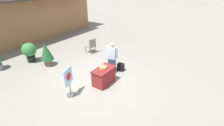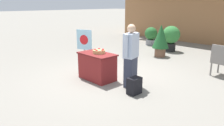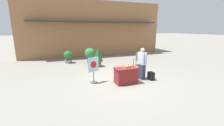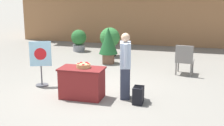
# 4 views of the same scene
# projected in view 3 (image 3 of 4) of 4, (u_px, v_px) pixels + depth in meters

# --- Properties ---
(ground_plane) EXTENTS (120.00, 120.00, 0.00)m
(ground_plane) POSITION_uv_depth(u_px,v_px,m) (123.00, 80.00, 7.96)
(ground_plane) COLOR gray
(storefront_building) EXTENTS (13.84, 4.88, 5.21)m
(storefront_building) POSITION_uv_depth(u_px,v_px,m) (92.00, 29.00, 16.04)
(storefront_building) COLOR #9E6B42
(storefront_building) RESTS_ON ground_plane
(display_table) EXTENTS (1.13, 0.65, 0.78)m
(display_table) POSITION_uv_depth(u_px,v_px,m) (126.00, 75.00, 7.37)
(display_table) COLOR maroon
(display_table) RESTS_ON ground_plane
(apple_basket) EXTENTS (0.35, 0.35, 0.13)m
(apple_basket) POSITION_uv_depth(u_px,v_px,m) (126.00, 66.00, 7.32)
(apple_basket) COLOR tan
(apple_basket) RESTS_ON display_table
(person_visitor) EXTENTS (0.35, 0.59, 1.67)m
(person_visitor) POSITION_uv_depth(u_px,v_px,m) (142.00, 63.00, 7.88)
(person_visitor) COLOR #33384C
(person_visitor) RESTS_ON ground_plane
(backpack) EXTENTS (0.24, 0.34, 0.42)m
(backpack) POSITION_uv_depth(u_px,v_px,m) (151.00, 76.00, 7.89)
(backpack) COLOR black
(backpack) RESTS_ON ground_plane
(poster_board) EXTENTS (0.58, 0.36, 1.29)m
(poster_board) POSITION_uv_depth(u_px,v_px,m) (93.00, 69.00, 7.37)
(poster_board) COLOR #4C4C51
(poster_board) RESTS_ON ground_plane
(patio_chair) EXTENTS (0.60, 0.60, 0.98)m
(patio_chair) POSITION_uv_depth(u_px,v_px,m) (138.00, 58.00, 10.80)
(patio_chair) COLOR gray
(patio_chair) RESTS_ON ground_plane
(potted_plant_near_right) EXTENTS (0.69, 0.69, 1.35)m
(potted_plant_near_right) POSITION_uv_depth(u_px,v_px,m) (98.00, 56.00, 10.55)
(potted_plant_near_right) COLOR brown
(potted_plant_near_right) RESTS_ON ground_plane
(potted_plant_far_right) EXTENTS (0.67, 0.67, 0.95)m
(potted_plant_far_right) POSITION_uv_depth(u_px,v_px,m) (68.00, 56.00, 11.67)
(potted_plant_far_right) COLOR gray
(potted_plant_far_right) RESTS_ON ground_plane
(potted_plant_near_left) EXTENTS (0.81, 0.81, 1.18)m
(potted_plant_near_left) POSITION_uv_depth(u_px,v_px,m) (90.00, 54.00, 11.61)
(potted_plant_near_left) COLOR black
(potted_plant_near_left) RESTS_ON ground_plane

